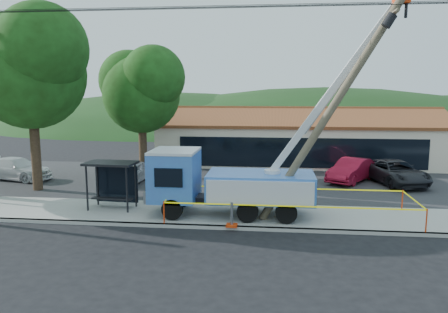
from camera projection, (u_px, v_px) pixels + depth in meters
name	position (u px, v px, depth m)	size (l,w,h in m)	color
ground	(222.00, 246.00, 16.96)	(120.00, 120.00, 0.00)	black
curb	(227.00, 228.00, 19.01)	(60.00, 0.25, 0.15)	#AAA99F
sidewalk	(231.00, 215.00, 20.88)	(60.00, 4.00, 0.15)	#AAA99F
parking_lot	(243.00, 181.00, 28.74)	(60.00, 12.00, 0.10)	#28282B
strip_mall	(298.00, 140.00, 35.87)	(22.50, 8.53, 4.67)	beige
tree_west_near	(30.00, 63.00, 24.98)	(7.56, 6.72, 10.80)	#332316
tree_lot	(141.00, 87.00, 29.54)	(6.30, 5.60, 8.94)	#332316
hill_west	(170.00, 126.00, 72.62)	(78.40, 56.00, 28.00)	black
hill_center	(323.00, 127.00, 69.90)	(89.60, 64.00, 32.00)	black
utility_truck	(227.00, 180.00, 20.49)	(11.39, 4.12, 9.98)	black
leaning_pole	(336.00, 102.00, 18.90)	(5.99, 1.97, 9.90)	brown
bus_shelter	(113.00, 174.00, 21.71)	(2.53, 1.65, 2.36)	black
caution_tape	(290.00, 201.00, 20.31)	(11.18, 3.48, 1.01)	red
car_silver	(132.00, 184.00, 28.14)	(1.60, 3.98, 1.36)	silver
car_red	(351.00, 183.00, 28.42)	(1.59, 4.56, 1.50)	maroon
car_white	(17.00, 181.00, 29.11)	(2.01, 4.95, 1.44)	silver
car_dark	(394.00, 185.00, 27.81)	(2.47, 5.37, 1.49)	black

